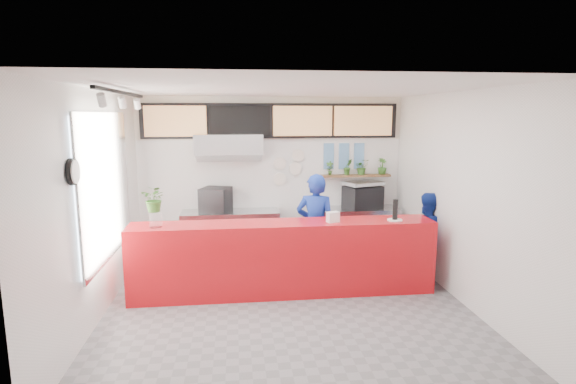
% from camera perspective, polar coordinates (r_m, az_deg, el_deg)
% --- Properties ---
extents(floor, '(5.00, 5.00, 0.00)m').
position_cam_1_polar(floor, '(6.60, -0.16, -14.00)').
color(floor, slate).
rests_on(floor, ground).
extents(ceiling, '(5.00, 5.00, 0.00)m').
position_cam_1_polar(ceiling, '(6.05, -0.17, 12.96)').
color(ceiling, silver).
extents(wall_back, '(5.00, 0.00, 5.00)m').
position_cam_1_polar(wall_back, '(8.61, -2.06, 2.01)').
color(wall_back, white).
rests_on(wall_back, ground).
extents(wall_left, '(0.00, 5.00, 5.00)m').
position_cam_1_polar(wall_left, '(6.38, -23.09, -1.52)').
color(wall_left, white).
rests_on(wall_left, ground).
extents(wall_right, '(0.00, 5.00, 5.00)m').
position_cam_1_polar(wall_right, '(6.90, 20.94, -0.59)').
color(wall_right, white).
rests_on(wall_right, ground).
extents(service_counter, '(4.50, 0.60, 1.10)m').
position_cam_1_polar(service_counter, '(6.78, -0.55, -8.39)').
color(service_counter, red).
rests_on(service_counter, ground).
extents(cream_band, '(5.00, 0.02, 0.80)m').
position_cam_1_polar(cream_band, '(8.52, -2.10, 9.35)').
color(cream_band, beige).
rests_on(cream_band, wall_back).
extents(prep_bench, '(1.80, 0.60, 0.90)m').
position_cam_1_polar(prep_bench, '(8.50, -7.26, -5.40)').
color(prep_bench, '#B2B5BA').
rests_on(prep_bench, ground).
extents(panini_oven, '(0.63, 0.63, 0.44)m').
position_cam_1_polar(panini_oven, '(8.36, -9.17, -0.98)').
color(panini_oven, black).
rests_on(panini_oven, prep_bench).
extents(extraction_hood, '(1.20, 0.70, 0.35)m').
position_cam_1_polar(extraction_hood, '(8.17, -7.52, 6.09)').
color(extraction_hood, '#B2B5BA').
rests_on(extraction_hood, ceiling).
extents(hood_lip, '(1.20, 0.69, 0.31)m').
position_cam_1_polar(hood_lip, '(8.19, -7.49, 4.70)').
color(hood_lip, '#B2B5BA').
rests_on(hood_lip, ceiling).
extents(right_bench, '(1.80, 0.60, 0.90)m').
position_cam_1_polar(right_bench, '(8.78, 7.99, -4.93)').
color(right_bench, '#B2B5BA').
rests_on(right_bench, ground).
extents(espresso_machine, '(0.77, 0.65, 0.42)m').
position_cam_1_polar(espresso_machine, '(8.69, 9.45, -0.64)').
color(espresso_machine, black).
rests_on(espresso_machine, right_bench).
extents(espresso_tray, '(0.81, 0.68, 0.06)m').
position_cam_1_polar(espresso_tray, '(8.64, 9.50, 1.12)').
color(espresso_tray, '#B2B6BA').
rests_on(espresso_tray, espresso_machine).
extents(herb_shelf, '(1.40, 0.18, 0.04)m').
position_cam_1_polar(herb_shelf, '(8.79, 8.45, 2.07)').
color(herb_shelf, brown).
rests_on(herb_shelf, wall_back).
extents(menu_board_far_left, '(1.10, 0.10, 0.55)m').
position_cam_1_polar(menu_board_far_left, '(8.45, -14.09, 8.72)').
color(menu_board_far_left, tan).
rests_on(menu_board_far_left, wall_back).
extents(menu_board_mid_left, '(1.10, 0.10, 0.55)m').
position_cam_1_polar(menu_board_mid_left, '(8.39, -6.11, 8.95)').
color(menu_board_mid_left, black).
rests_on(menu_board_mid_left, wall_back).
extents(menu_board_mid_right, '(1.10, 0.10, 0.55)m').
position_cam_1_polar(menu_board_mid_right, '(8.48, 1.85, 9.01)').
color(menu_board_mid_right, tan).
rests_on(menu_board_mid_right, wall_back).
extents(menu_board_far_right, '(1.10, 0.10, 0.55)m').
position_cam_1_polar(menu_board_far_right, '(8.73, 9.50, 8.90)').
color(menu_board_far_right, tan).
rests_on(menu_board_far_right, wall_back).
extents(soffit, '(4.80, 0.04, 0.65)m').
position_cam_1_polar(soffit, '(8.49, -2.08, 9.01)').
color(soffit, black).
rests_on(soffit, wall_back).
extents(window_pane, '(0.04, 2.20, 1.90)m').
position_cam_1_polar(window_pane, '(6.62, -22.24, 0.68)').
color(window_pane, silver).
rests_on(window_pane, wall_left).
extents(window_frame, '(0.03, 2.30, 2.00)m').
position_cam_1_polar(window_frame, '(6.62, -22.07, 0.68)').
color(window_frame, '#B2B5BA').
rests_on(window_frame, wall_left).
extents(wall_clock_rim, '(0.05, 0.30, 0.30)m').
position_cam_1_polar(wall_clock_rim, '(5.44, -25.69, 2.33)').
color(wall_clock_rim, black).
rests_on(wall_clock_rim, wall_left).
extents(wall_clock_face, '(0.02, 0.26, 0.26)m').
position_cam_1_polar(wall_clock_face, '(5.43, -25.39, 2.34)').
color(wall_clock_face, white).
rests_on(wall_clock_face, wall_left).
extents(track_rail, '(0.05, 2.40, 0.04)m').
position_cam_1_polar(track_rail, '(6.17, -20.36, 11.75)').
color(track_rail, black).
rests_on(track_rail, ceiling).
extents(dec_plate_a, '(0.24, 0.03, 0.24)m').
position_cam_1_polar(dec_plate_a, '(8.56, -1.05, 3.66)').
color(dec_plate_a, silver).
rests_on(dec_plate_a, wall_back).
extents(dec_plate_b, '(0.24, 0.03, 0.24)m').
position_cam_1_polar(dec_plate_b, '(8.61, 0.94, 3.02)').
color(dec_plate_b, silver).
rests_on(dec_plate_b, wall_back).
extents(dec_plate_c, '(0.24, 0.03, 0.24)m').
position_cam_1_polar(dec_plate_c, '(8.60, -1.05, 1.67)').
color(dec_plate_c, silver).
rests_on(dec_plate_c, wall_back).
extents(dec_plate_d, '(0.24, 0.03, 0.24)m').
position_cam_1_polar(dec_plate_d, '(8.59, 1.27, 4.68)').
color(dec_plate_d, silver).
rests_on(dec_plate_d, wall_back).
extents(photo_frame_a, '(0.20, 0.02, 0.25)m').
position_cam_1_polar(photo_frame_a, '(8.70, 5.20, 5.36)').
color(photo_frame_a, '#598CBF').
rests_on(photo_frame_a, wall_back).
extents(photo_frame_b, '(0.20, 0.02, 0.25)m').
position_cam_1_polar(photo_frame_b, '(8.76, 7.13, 5.36)').
color(photo_frame_b, '#598CBF').
rests_on(photo_frame_b, wall_back).
extents(photo_frame_c, '(0.20, 0.02, 0.25)m').
position_cam_1_polar(photo_frame_c, '(8.84, 9.03, 5.35)').
color(photo_frame_c, '#598CBF').
rests_on(photo_frame_c, wall_back).
extents(photo_frame_d, '(0.20, 0.02, 0.25)m').
position_cam_1_polar(photo_frame_d, '(8.72, 5.18, 3.73)').
color(photo_frame_d, '#598CBF').
rests_on(photo_frame_d, wall_back).
extents(photo_frame_e, '(0.20, 0.02, 0.25)m').
position_cam_1_polar(photo_frame_e, '(8.79, 7.10, 3.74)').
color(photo_frame_e, '#598CBF').
rests_on(photo_frame_e, wall_back).
extents(photo_frame_f, '(0.20, 0.02, 0.25)m').
position_cam_1_polar(photo_frame_f, '(8.86, 8.99, 3.74)').
color(photo_frame_f, '#598CBF').
rests_on(photo_frame_f, wall_back).
extents(staff_center, '(0.74, 0.60, 1.74)m').
position_cam_1_polar(staff_center, '(7.28, 3.53, -4.48)').
color(staff_center, navy).
rests_on(staff_center, ground).
extents(staff_right, '(0.72, 0.58, 1.42)m').
position_cam_1_polar(staff_right, '(7.77, 17.02, -5.24)').
color(staff_right, navy).
rests_on(staff_right, ground).
extents(herb_a, '(0.16, 0.14, 0.27)m').
position_cam_1_polar(herb_a, '(8.65, 5.33, 3.04)').
color(herb_a, '#366623').
rests_on(herb_a, herb_shelf).
extents(herb_b, '(0.19, 0.17, 0.30)m').
position_cam_1_polar(herb_b, '(8.73, 7.61, 3.18)').
color(herb_b, '#366623').
rests_on(herb_b, herb_shelf).
extents(herb_c, '(0.27, 0.24, 0.30)m').
position_cam_1_polar(herb_c, '(8.80, 9.36, 3.16)').
color(herb_c, '#366623').
rests_on(herb_c, herb_shelf).
extents(herb_d, '(0.22, 0.21, 0.31)m').
position_cam_1_polar(herb_d, '(8.92, 11.87, 3.22)').
color(herb_d, '#366623').
rests_on(herb_d, herb_shelf).
extents(glass_vase, '(0.21, 0.21, 0.22)m').
position_cam_1_polar(glass_vase, '(6.59, -16.45, -3.36)').
color(glass_vase, silver).
rests_on(glass_vase, service_counter).
extents(basil_vase, '(0.42, 0.39, 0.37)m').
position_cam_1_polar(basil_vase, '(6.53, -16.57, -0.84)').
color(basil_vase, '#366623').
rests_on(basil_vase, glass_vase).
extents(napkin_holder, '(0.20, 0.16, 0.15)m').
position_cam_1_polar(napkin_holder, '(6.66, 5.73, -3.18)').
color(napkin_holder, white).
rests_on(napkin_holder, service_counter).
extents(white_plate, '(0.27, 0.27, 0.02)m').
position_cam_1_polar(white_plate, '(6.92, 13.41, -3.48)').
color(white_plate, white).
rests_on(white_plate, service_counter).
extents(pepper_mill, '(0.09, 0.09, 0.31)m').
position_cam_1_polar(pepper_mill, '(6.89, 13.46, -2.19)').
color(pepper_mill, black).
rests_on(pepper_mill, white_plate).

